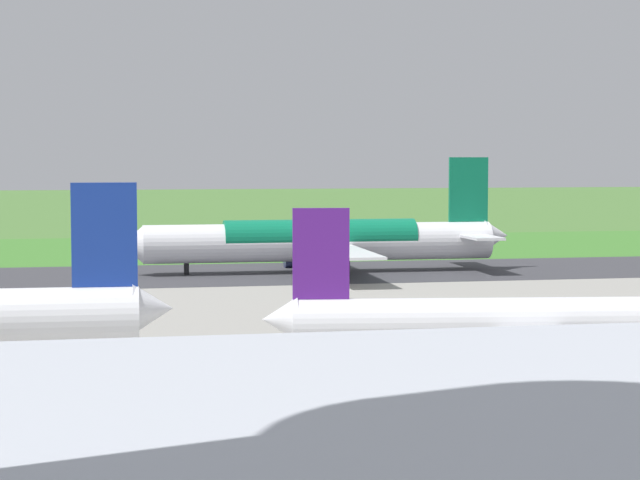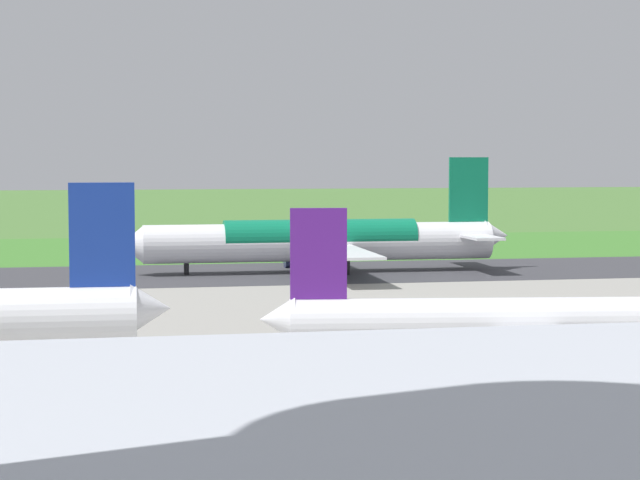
% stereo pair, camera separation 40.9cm
% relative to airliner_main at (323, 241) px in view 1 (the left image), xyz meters
% --- Properties ---
extents(ground_plane, '(800.00, 800.00, 0.00)m').
position_rel_airliner_main_xyz_m(ground_plane, '(0.39, -0.00, -4.35)').
color(ground_plane, '#477233').
extents(runway_asphalt, '(600.00, 29.87, 0.06)m').
position_rel_airliner_main_xyz_m(runway_asphalt, '(0.39, -0.00, -4.32)').
color(runway_asphalt, '#38383D').
rests_on(runway_asphalt, ground).
extents(apron_concrete, '(440.00, 110.00, 0.05)m').
position_rel_airliner_main_xyz_m(apron_concrete, '(0.39, 69.70, -4.33)').
color(apron_concrete, gray).
rests_on(apron_concrete, ground).
extents(grass_verge_foreground, '(600.00, 80.00, 0.04)m').
position_rel_airliner_main_xyz_m(grass_verge_foreground, '(0.39, -33.66, -4.33)').
color(grass_verge_foreground, '#3C782B').
rests_on(grass_verge_foreground, ground).
extents(airliner_main, '(53.97, 44.03, 15.88)m').
position_rel_airliner_main_xyz_m(airliner_main, '(0.00, 0.00, 0.00)').
color(airliner_main, white).
rests_on(airliner_main, ground).
extents(airliner_parked_mid, '(41.33, 33.93, 12.07)m').
position_rel_airliner_main_xyz_m(airliner_parked_mid, '(-2.01, 71.31, -1.06)').
color(airliner_parked_mid, white).
rests_on(airliner_parked_mid, ground).
extents(no_stopping_sign, '(0.60, 0.10, 2.83)m').
position_rel_airliner_main_xyz_m(no_stopping_sign, '(-0.60, -37.89, -2.68)').
color(no_stopping_sign, slate).
rests_on(no_stopping_sign, ground).
extents(traffic_cone_orange, '(0.40, 0.40, 0.55)m').
position_rel_airliner_main_xyz_m(traffic_cone_orange, '(2.53, -30.90, -4.08)').
color(traffic_cone_orange, orange).
rests_on(traffic_cone_orange, ground).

